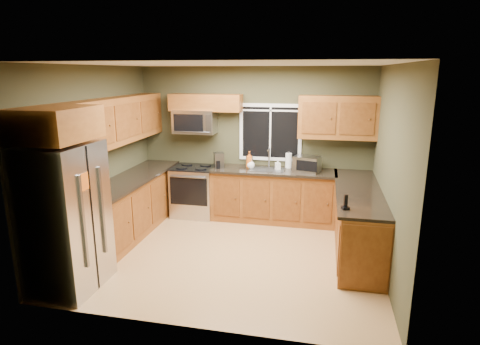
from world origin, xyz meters
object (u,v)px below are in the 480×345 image
at_px(refrigerator, 66,218).
at_px(coffee_maker, 219,161).
at_px(soap_bottle_b, 278,165).
at_px(cordless_phone, 345,205).
at_px(range, 194,191).
at_px(soap_bottle_a, 249,160).
at_px(paper_towel_roll, 289,161).
at_px(microwave, 195,122).
at_px(toaster_oven, 307,164).
at_px(kettle, 250,160).
at_px(soap_bottle_c, 251,163).

bearing_deg(refrigerator, coffee_maker, 66.90).
xyz_separation_m(soap_bottle_b, cordless_phone, (1.07, -1.90, -0.03)).
relative_size(refrigerator, soap_bottle_b, 9.91).
bearing_deg(soap_bottle_b, range, -178.61).
xyz_separation_m(refrigerator, soap_bottle_b, (2.22, 2.81, 0.13)).
height_order(coffee_maker, soap_bottle_a, soap_bottle_a).
xyz_separation_m(range, paper_towel_roll, (1.70, 0.21, 0.60)).
distance_m(soap_bottle_a, cordless_phone, 2.48).
xyz_separation_m(microwave, cordless_phone, (2.60, -2.00, -0.73)).
bearing_deg(cordless_phone, soap_bottle_a, 129.55).
xyz_separation_m(soap_bottle_a, cordless_phone, (1.58, -1.91, -0.09)).
bearing_deg(soap_bottle_a, coffee_maker, -172.28).
relative_size(toaster_oven, kettle, 2.07).
xyz_separation_m(paper_towel_roll, soap_bottle_c, (-0.65, -0.18, -0.04)).
bearing_deg(soap_bottle_a, paper_towel_roll, 13.73).
bearing_deg(soap_bottle_c, toaster_oven, -1.21).
bearing_deg(soap_bottle_b, soap_bottle_c, -179.20).
height_order(refrigerator, toaster_oven, refrigerator).
bearing_deg(refrigerator, paper_towel_roll, 51.28).
relative_size(range, soap_bottle_a, 3.10).
height_order(microwave, kettle, microwave).
distance_m(microwave, kettle, 1.21).
relative_size(microwave, soap_bottle_c, 4.27).
xyz_separation_m(kettle, cordless_phone, (1.60, -2.05, -0.05)).
relative_size(soap_bottle_b, cordless_phone, 0.96).
bearing_deg(refrigerator, microwave, 76.66).
height_order(microwave, soap_bottle_b, microwave).
height_order(soap_bottle_a, soap_bottle_c, soap_bottle_a).
xyz_separation_m(microwave, coffee_maker, (0.48, -0.16, -0.66)).
bearing_deg(cordless_phone, soap_bottle_b, 119.33).
xyz_separation_m(microwave, paper_towel_roll, (1.70, 0.07, -0.66)).
relative_size(soap_bottle_b, soap_bottle_c, 1.02).
height_order(coffee_maker, soap_bottle_c, coffee_maker).
bearing_deg(soap_bottle_a, soap_bottle_c, -26.20).
relative_size(soap_bottle_a, cordless_phone, 1.60).
bearing_deg(cordless_phone, refrigerator, -164.66).
bearing_deg(paper_towel_roll, toaster_oven, -31.06).
bearing_deg(soap_bottle_c, kettle, 108.43).
bearing_deg(refrigerator, soap_bottle_a, 58.71).
distance_m(paper_towel_roll, soap_bottle_b, 0.25).
relative_size(kettle, soap_bottle_b, 1.31).
bearing_deg(range, cordless_phone, -35.69).
xyz_separation_m(kettle, soap_bottle_a, (0.02, -0.14, 0.04)).
bearing_deg(soap_bottle_b, microwave, 176.30).
relative_size(coffee_maker, soap_bottle_b, 1.48).
distance_m(microwave, paper_towel_roll, 1.82).
height_order(refrigerator, soap_bottle_c, refrigerator).
height_order(refrigerator, coffee_maker, refrigerator).
xyz_separation_m(kettle, soap_bottle_b, (0.53, -0.14, -0.02)).
relative_size(microwave, paper_towel_roll, 2.59).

